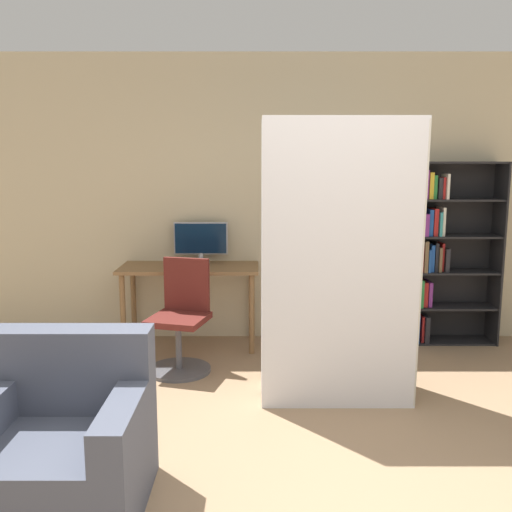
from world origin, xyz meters
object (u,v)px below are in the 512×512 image
Objects in this scene: monitor at (203,240)px; mattress_far at (337,258)px; armchair at (63,444)px; office_chair at (183,326)px; mattress_near at (343,266)px; bookshelf at (443,252)px.

mattress_far reaches higher than monitor.
office_chair is at bearing 79.20° from armchair.
office_chair is 1.41m from mattress_far.
mattress_far is at bearing 90.00° from mattress_near.
bookshelf reaches higher than office_chair.
office_chair is (-0.10, -0.80, -0.60)m from monitor.
bookshelf is 1.86m from mattress_near.
mattress_far is 2.36× the size of armchair.
monitor reaches higher than armchair.
monitor is 0.55× the size of office_chair.
mattress_far is at bearing -46.45° from monitor.
office_chair is 1.52m from mattress_near.
mattress_far is (-1.16, -1.13, 0.14)m from bookshelf.
monitor is at bearing 83.00° from office_chair.
office_chair is at bearing -97.00° from monitor.
armchair is (-0.46, -2.68, -0.65)m from monitor.
office_chair is 0.46× the size of mattress_far.
mattress_near is at bearing -128.55° from bookshelf.
bookshelf is 0.85× the size of mattress_near.
mattress_near is at bearing -53.23° from monitor.
bookshelf is at bearing 18.01° from office_chair.
armchair is at bearing -142.56° from mattress_near.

